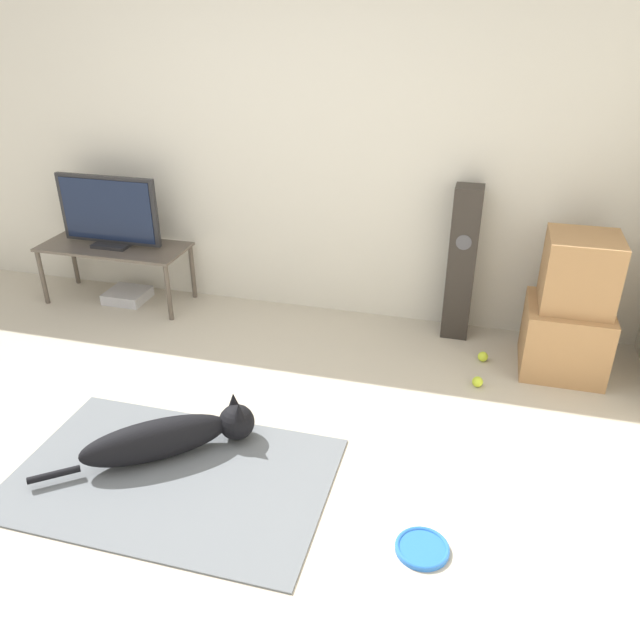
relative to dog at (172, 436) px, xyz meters
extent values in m
plane|color=#BCB29E|center=(-0.04, -0.19, -0.12)|extent=(12.00, 12.00, 0.00)
cube|color=beige|center=(-0.04, 1.91, 1.16)|extent=(8.00, 0.06, 2.55)
cube|color=slate|center=(0.07, -0.16, -0.11)|extent=(1.57, 1.01, 0.01)
ellipsoid|color=black|center=(-0.07, -0.05, 0.00)|extent=(0.71, 0.60, 0.22)
sphere|color=black|center=(0.27, 0.21, -0.01)|extent=(0.19, 0.19, 0.19)
cone|color=black|center=(0.24, 0.26, 0.10)|extent=(0.06, 0.06, 0.09)
cone|color=black|center=(0.31, 0.17, 0.10)|extent=(0.06, 0.06, 0.09)
cylinder|color=black|center=(-0.46, -0.35, -0.06)|extent=(0.21, 0.18, 0.04)
cylinder|color=blue|center=(1.33, -0.30, -0.11)|extent=(0.24, 0.24, 0.02)
torus|color=blue|center=(1.33, -0.30, -0.10)|extent=(0.24, 0.24, 0.02)
cube|color=#A87A4C|center=(2.00, 1.44, 0.10)|extent=(0.50, 0.50, 0.44)
cube|color=#A87A4C|center=(2.02, 1.45, 0.55)|extent=(0.42, 0.41, 0.45)
cube|color=#2D2823|center=(1.31, 1.73, 0.41)|extent=(0.18, 0.18, 1.06)
cylinder|color=#4C4C51|center=(1.31, 1.64, 0.60)|extent=(0.10, 0.00, 0.10)
cube|color=brown|center=(-1.26, 1.61, 0.33)|extent=(1.12, 0.46, 0.02)
cylinder|color=brown|center=(-1.80, 1.41, 0.10)|extent=(0.04, 0.04, 0.44)
cylinder|color=brown|center=(-0.73, 1.41, 0.10)|extent=(0.04, 0.04, 0.44)
cylinder|color=brown|center=(-1.80, 1.81, 0.10)|extent=(0.04, 0.04, 0.44)
cylinder|color=brown|center=(-0.73, 1.81, 0.10)|extent=(0.04, 0.04, 0.44)
cube|color=#232326|center=(-1.26, 1.61, 0.35)|extent=(0.28, 0.20, 0.03)
cube|color=#232326|center=(-1.26, 1.61, 0.61)|extent=(0.79, 0.04, 0.51)
cube|color=#141E38|center=(-1.26, 1.60, 0.61)|extent=(0.73, 0.01, 0.46)
sphere|color=#C6E033|center=(1.52, 1.39, -0.09)|extent=(0.07, 0.07, 0.07)
sphere|color=#C6E033|center=(1.50, 1.08, -0.09)|extent=(0.07, 0.07, 0.07)
cube|color=#B7B7BC|center=(-1.22, 1.62, -0.08)|extent=(0.31, 0.28, 0.08)
camera|label=1|loc=(1.41, -2.28, 2.01)|focal=35.00mm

